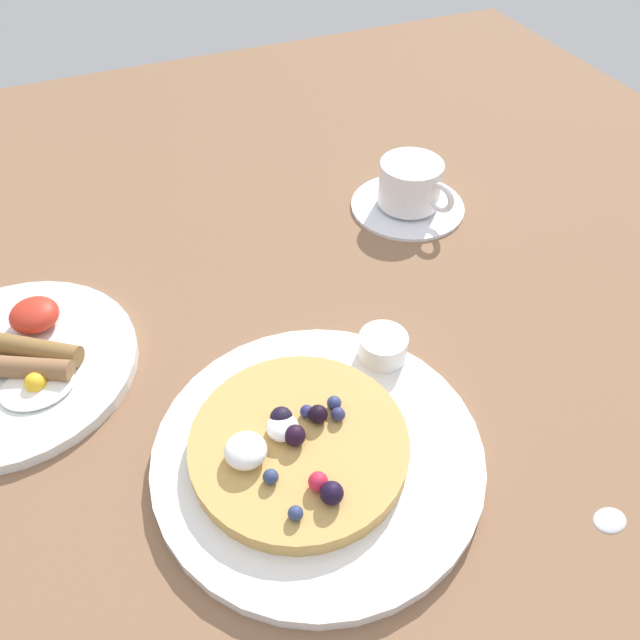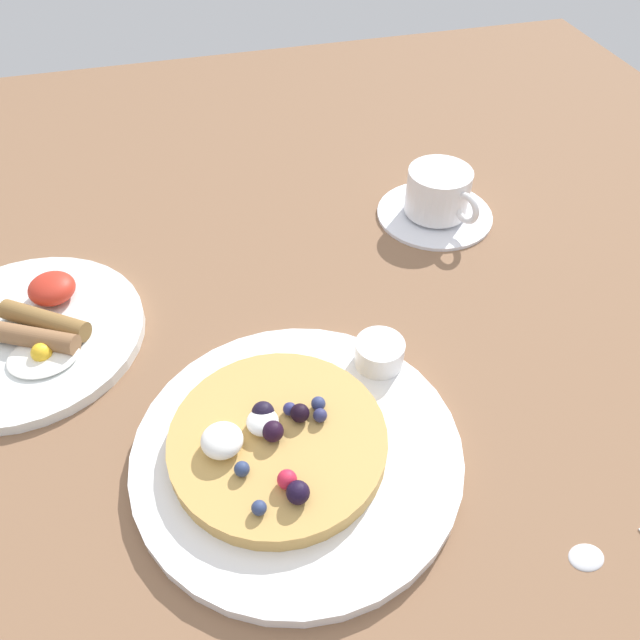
{
  "view_description": "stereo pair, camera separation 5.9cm",
  "coord_description": "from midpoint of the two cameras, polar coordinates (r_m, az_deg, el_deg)",
  "views": [
    {
      "loc": [
        -11.31,
        -37.2,
        47.15
      ],
      "look_at": [
        5.2,
        2.19,
        4.0
      ],
      "focal_mm": 34.97,
      "sensor_mm": 36.0,
      "label": 1
    },
    {
      "loc": [
        -5.71,
        -39.11,
        47.15
      ],
      "look_at": [
        5.2,
        2.19,
        4.0
      ],
      "focal_mm": 34.97,
      "sensor_mm": 36.0,
      "label": 2
    }
  ],
  "objects": [
    {
      "name": "fried_breakfast",
      "position": [
        0.68,
        -21.74,
        0.02
      ],
      "size": [
        10.68,
        14.11,
        2.89
      ],
      "color": "brown",
      "rests_on": "breakfast_plate"
    },
    {
      "name": "syrup_ramekin",
      "position": [
        0.6,
        8.29,
        -3.12
      ],
      "size": [
        4.74,
        4.74,
        2.65
      ],
      "color": "white",
      "rests_on": "pancake_plate"
    },
    {
      "name": "coffee_cup",
      "position": [
        0.8,
        12.97,
        11.35
      ],
      "size": [
        7.88,
        10.59,
        5.62
      ],
      "color": "white",
      "rests_on": "coffee_saucer"
    },
    {
      "name": "breakfast_plate",
      "position": [
        0.69,
        -23.17,
        -1.47
      ],
      "size": [
        23.91,
        23.91,
        1.21
      ],
      "primitive_type": "cylinder",
      "color": "white",
      "rests_on": "ground_plane"
    },
    {
      "name": "teaspoon",
      "position": [
        0.59,
        29.42,
        -17.09
      ],
      "size": [
        17.39,
        3.27,
        0.6
      ],
      "color": "silver",
      "rests_on": "ground_plane"
    },
    {
      "name": "ground_plane",
      "position": [
        0.62,
        -1.4,
        -5.94
      ],
      "size": [
        152.95,
        155.01,
        3.0
      ],
      "primitive_type": "cube",
      "color": "brown"
    },
    {
      "name": "coffee_saucer",
      "position": [
        0.82,
        12.51,
        9.47
      ],
      "size": [
        14.58,
        14.58,
        0.88
      ],
      "primitive_type": "cylinder",
      "color": "white",
      "rests_on": "ground_plane"
    },
    {
      "name": "pancake_with_berries",
      "position": [
        0.54,
        -0.87,
        -11.2
      ],
      "size": [
        18.63,
        18.63,
        3.83
      ],
      "color": "tan",
      "rests_on": "pancake_plate"
    },
    {
      "name": "pancake_plate",
      "position": [
        0.55,
        1.48,
        -12.07
      ],
      "size": [
        28.54,
        28.54,
        1.38
      ],
      "primitive_type": "cylinder",
      "color": "white",
      "rests_on": "ground_plane"
    }
  ]
}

